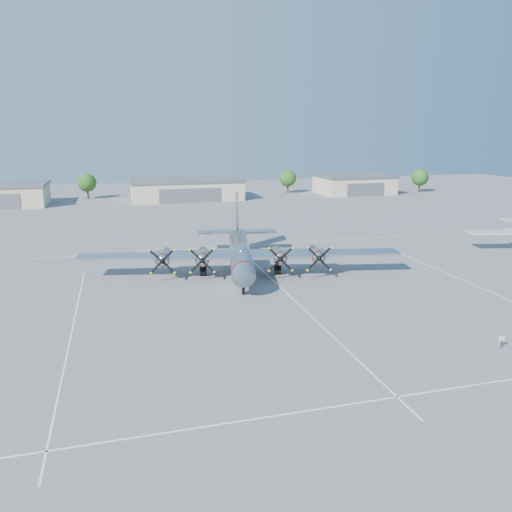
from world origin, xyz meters
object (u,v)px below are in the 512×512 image
object	(u,v)px
tree_far_east	(420,178)
hangar_east	(354,184)
main_bomber_b29	(240,271)
info_placard	(502,340)
tree_west	(87,183)
hangar_center	(186,189)
tree_east	(288,178)

from	to	relation	value
tree_far_east	hangar_east	bearing A→B (deg)	174.39
main_bomber_b29	info_placard	distance (m)	32.17
hangar_east	main_bomber_b29	size ratio (longest dim) A/B	0.53
tree_far_east	tree_west	bearing A→B (deg)	173.86
tree_far_east	hangar_center	bearing A→B (deg)	178.35
tree_far_east	info_placard	world-z (taller)	tree_far_east
tree_west	tree_far_east	distance (m)	93.54
hangar_center	hangar_east	size ratio (longest dim) A/B	1.39
hangar_east	tree_far_east	bearing A→B (deg)	-5.61
hangar_center	info_placard	xyz separation A→B (m)	(12.31, -99.37, -1.92)
hangar_center	main_bomber_b29	xyz separation A→B (m)	(-2.85, -71.01, -2.71)
hangar_center	tree_east	distance (m)	30.64
hangar_center	tree_west	world-z (taller)	tree_west
hangar_east	tree_far_east	distance (m)	20.15
hangar_center	info_placard	world-z (taller)	hangar_center
hangar_east	info_placard	size ratio (longest dim) A/B	18.34
tree_west	info_placard	world-z (taller)	tree_west
hangar_center	tree_far_east	xyz separation A→B (m)	(68.00, -1.96, 1.51)
tree_far_east	main_bomber_b29	world-z (taller)	tree_far_east
main_bomber_b29	info_placard	size ratio (longest dim) A/B	34.92
tree_west	main_bomber_b29	size ratio (longest dim) A/B	0.17
tree_far_east	info_placard	size ratio (longest dim) A/B	5.91
tree_far_east	main_bomber_b29	bearing A→B (deg)	-135.74
tree_east	tree_far_east	distance (m)	38.83
tree_west	tree_far_east	xyz separation A→B (m)	(93.00, -10.00, 0.00)
hangar_east	tree_west	bearing A→B (deg)	173.72
main_bomber_b29	tree_far_east	bearing A→B (deg)	55.74
tree_far_east	info_placard	xyz separation A→B (m)	(-55.69, -97.41, -3.43)
tree_east	info_placard	distance (m)	106.94
hangar_east	tree_east	bearing A→B (deg)	161.46
info_placard	hangar_east	bearing A→B (deg)	65.43
tree_east	tree_far_east	xyz separation A→B (m)	(38.00, -8.00, 0.00)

